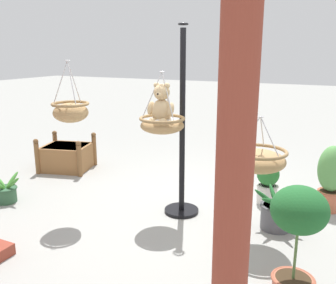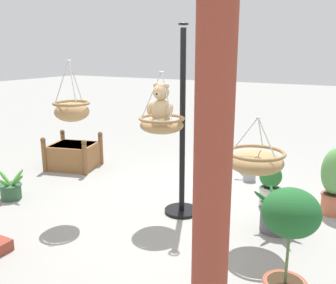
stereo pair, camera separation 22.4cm
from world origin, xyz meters
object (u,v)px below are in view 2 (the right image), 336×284
at_px(potted_plant_small_succulent, 335,179).
at_px(potted_plant_conical_shrub, 270,184).
at_px(greenhouse_pillar_far_back, 213,156).
at_px(potted_plant_bushy_green, 11,189).
at_px(potted_plant_tall_leafy, 276,216).
at_px(teddy_bear, 161,107).
at_px(hanging_basket_right_low, 72,110).
at_px(watering_can, 249,174).
at_px(hanging_basket_left_high, 256,161).
at_px(wooden_planter_box, 74,155).
at_px(potted_plant_flowering_red, 290,231).
at_px(hanging_basket_with_teddy, 162,124).
at_px(display_pole_central, 182,159).

xyz_separation_m(potted_plant_small_succulent, potted_plant_conical_shrub, (0.77, 0.12, -0.16)).
xyz_separation_m(greenhouse_pillar_far_back, potted_plant_bushy_green, (3.56, -1.39, -1.33)).
bearing_deg(potted_plant_tall_leafy, teddy_bear, 14.28).
bearing_deg(greenhouse_pillar_far_back, potted_plant_bushy_green, -21.34).
height_order(hanging_basket_right_low, watering_can, hanging_basket_right_low).
bearing_deg(potted_plant_bushy_green, hanging_basket_right_low, -175.16).
bearing_deg(greenhouse_pillar_far_back, potted_plant_small_succulent, -98.63).
relative_size(potted_plant_conical_shrub, watering_can, 1.73).
relative_size(hanging_basket_left_high, potted_plant_bushy_green, 1.15).
relative_size(teddy_bear, potted_plant_tall_leafy, 0.88).
relative_size(teddy_bear, wooden_planter_box, 0.49).
relative_size(hanging_basket_left_high, potted_plant_small_succulent, 0.69).
relative_size(potted_plant_flowering_red, potted_plant_tall_leafy, 1.78).
height_order(wooden_planter_box, potted_plant_small_succulent, potted_plant_small_succulent).
bearing_deg(hanging_basket_with_teddy, potted_plant_bushy_green, 13.09).
height_order(display_pole_central, watering_can, display_pole_central).
relative_size(teddy_bear, potted_plant_bushy_green, 0.93).
xyz_separation_m(potted_plant_bushy_green, potted_plant_conical_shrub, (-3.25, -1.52, 0.16)).
relative_size(potted_plant_tall_leafy, watering_can, 1.58).
bearing_deg(potted_plant_tall_leafy, hanging_basket_right_low, 17.08).
height_order(display_pole_central, hanging_basket_left_high, display_pole_central).
distance_m(wooden_planter_box, watering_can, 3.06).
bearing_deg(wooden_planter_box, hanging_basket_with_teddy, 156.91).
relative_size(wooden_planter_box, potted_plant_bushy_green, 1.88).
xyz_separation_m(teddy_bear, watering_can, (-0.56, -1.87, -1.30)).
relative_size(potted_plant_tall_leafy, potted_plant_bushy_green, 1.05).
bearing_deg(potted_plant_conical_shrub, potted_plant_small_succulent, -171.43).
distance_m(greenhouse_pillar_far_back, potted_plant_conical_shrub, 3.16).
bearing_deg(hanging_basket_with_teddy, hanging_basket_left_high, 176.44).
height_order(display_pole_central, potted_plant_conical_shrub, display_pole_central).
height_order(potted_plant_small_succulent, potted_plant_conical_shrub, potted_plant_small_succulent).
bearing_deg(wooden_planter_box, teddy_bear, 156.43).
distance_m(display_pole_central, potted_plant_small_succulent, 1.94).
xyz_separation_m(potted_plant_conical_shrub, watering_can, (0.53, -0.83, -0.20)).
height_order(teddy_bear, watering_can, teddy_bear).
distance_m(hanging_basket_right_low, potted_plant_tall_leafy, 2.71).
xyz_separation_m(hanging_basket_left_high, hanging_basket_right_low, (2.17, 0.33, 0.41)).
bearing_deg(potted_plant_flowering_red, hanging_basket_with_teddy, -27.58).
xyz_separation_m(display_pole_central, potted_plant_bushy_green, (2.31, 0.75, -0.57)).
xyz_separation_m(display_pole_central, hanging_basket_with_teddy, (0.15, 0.25, 0.48)).
height_order(hanging_basket_right_low, wooden_planter_box, hanging_basket_right_low).
height_order(greenhouse_pillar_far_back, wooden_planter_box, greenhouse_pillar_far_back).
relative_size(greenhouse_pillar_far_back, potted_plant_flowering_red, 3.10).
distance_m(hanging_basket_right_low, wooden_planter_box, 2.26).
bearing_deg(potted_plant_tall_leafy, potted_plant_small_succulent, -122.72).
distance_m(greenhouse_pillar_far_back, wooden_planter_box, 4.93).
bearing_deg(hanging_basket_with_teddy, greenhouse_pillar_far_back, 126.45).
distance_m(display_pole_central, potted_plant_bushy_green, 2.50).
relative_size(display_pole_central, greenhouse_pillar_far_back, 0.77).
xyz_separation_m(teddy_bear, wooden_planter_box, (2.38, -1.04, -1.17)).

